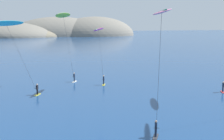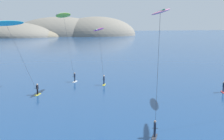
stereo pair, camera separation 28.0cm
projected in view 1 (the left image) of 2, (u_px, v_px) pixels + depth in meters
name	position (u px, v px, depth m)	size (l,w,h in m)	color
headland_island	(56.00, 36.00, 212.28)	(116.46, 55.43, 29.03)	#7A705B
kitesurfer_magenta	(99.00, 34.00, 43.55)	(3.63, 7.33, 10.01)	yellow
kitesurfer_pink	(161.00, 22.00, 23.06)	(3.14, 5.97, 11.99)	#2D2D33
kitesurfer_lime	(64.00, 21.00, 45.89)	(4.26, 6.83, 12.35)	silver
kitesurfer_cyan	(8.00, 28.00, 35.91)	(6.37, 7.94, 11.09)	yellow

